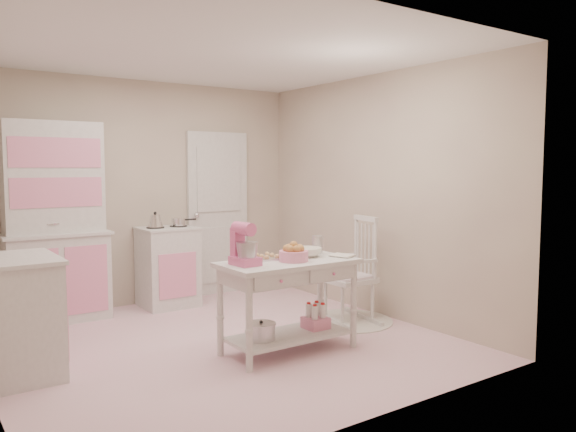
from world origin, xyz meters
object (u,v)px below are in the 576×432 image
object	(u,v)px
rocking_chair	(349,269)
stand_mixer	(245,245)
hutch	(55,222)
bread_basket	(294,256)
stove	(168,266)
base_cabinet	(21,316)
work_table	(288,306)

from	to	relation	value
rocking_chair	stand_mixer	distance (m)	1.59
hutch	bread_basket	bearing A→B (deg)	-57.12
bread_basket	hutch	bearing A→B (deg)	122.88
stove	rocking_chair	xyz separation A→B (m)	(1.28, -1.70, 0.09)
hutch	base_cabinet	distance (m)	1.66
hutch	bread_basket	xyz separation A→B (m)	(1.44, -2.22, -0.19)
base_cabinet	hutch	bearing A→B (deg)	67.83
hutch	bread_basket	size ratio (longest dim) A/B	8.32
hutch	base_cabinet	bearing A→B (deg)	-112.17
stove	stand_mixer	xyz separation A→B (m)	(-0.20, -2.10, 0.51)
stove	base_cabinet	world-z (taller)	same
stove	rocking_chair	bearing A→B (deg)	-53.02
stand_mixer	bread_basket	xyz separation A→B (m)	(0.44, -0.07, -0.12)
base_cabinet	work_table	xyz separation A→B (m)	(2.00, -0.74, -0.06)
stand_mixer	work_table	bearing A→B (deg)	-7.07
rocking_chair	hutch	bearing A→B (deg)	153.47
hutch	stand_mixer	bearing A→B (deg)	-65.14
rocking_chair	bread_basket	world-z (taller)	rocking_chair
bread_basket	base_cabinet	bearing A→B (deg)	158.76
stove	bread_basket	xyz separation A→B (m)	(0.24, -2.17, 0.39)
work_table	stand_mixer	bearing A→B (deg)	177.27
hutch	stove	bearing A→B (deg)	-2.39
base_cabinet	work_table	world-z (taller)	base_cabinet
stove	rocking_chair	size ratio (longest dim) A/B	0.84
rocking_chair	bread_basket	distance (m)	1.18
rocking_chair	stand_mixer	size ratio (longest dim) A/B	3.24
bread_basket	stand_mixer	bearing A→B (deg)	170.96
rocking_chair	stand_mixer	world-z (taller)	stand_mixer
base_cabinet	rocking_chair	bearing A→B (deg)	-5.82
rocking_chair	stand_mixer	xyz separation A→B (m)	(-1.48, -0.40, 0.42)
rocking_chair	stove	bearing A→B (deg)	135.66
work_table	bread_basket	distance (m)	0.45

